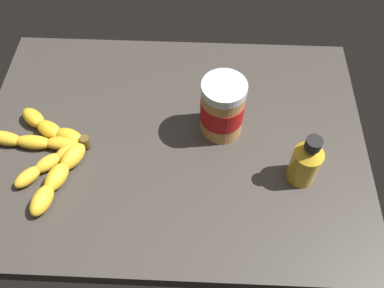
{
  "coord_description": "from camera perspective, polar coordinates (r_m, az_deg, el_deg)",
  "views": [
    {
      "loc": [
        -6.6,
        52.46,
        75.39
      ],
      "look_at": [
        -4.52,
        4.0,
        3.98
      ],
      "focal_mm": 38.75,
      "sensor_mm": 36.0,
      "label": 1
    }
  ],
  "objects": [
    {
      "name": "ground_plane",
      "position": [
        0.94,
        -2.66,
        0.04
      ],
      "size": [
        85.27,
        62.41,
        4.1
      ],
      "primitive_type": "cube",
      "color": "#38332D"
    },
    {
      "name": "banana_bunch",
      "position": [
        0.93,
        -19.16,
        -1.05
      ],
      "size": [
        23.51,
        27.55,
        3.74
      ],
      "color": "gold",
      "rests_on": "ground_plane"
    },
    {
      "name": "peanut_butter_jar",
      "position": [
        0.88,
        4.2,
        4.94
      ],
      "size": [
        9.39,
        9.39,
        14.32
      ],
      "color": "#BF8442",
      "rests_on": "ground_plane"
    },
    {
      "name": "honey_bottle",
      "position": [
        0.85,
        15.41,
        -2.33
      ],
      "size": [
        5.93,
        5.93,
        13.09
      ],
      "color": "gold",
      "rests_on": "ground_plane"
    }
  ]
}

